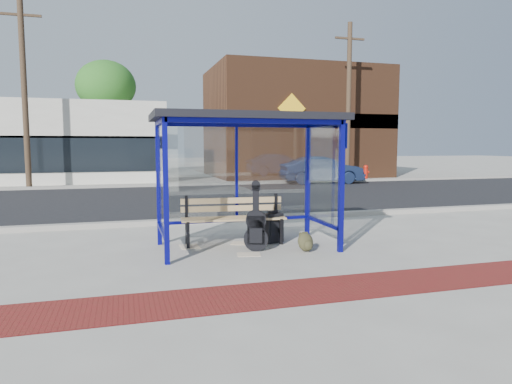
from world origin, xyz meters
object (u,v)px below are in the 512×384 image
object	(u,v)px
bench	(233,216)
parked_car	(322,170)
suitcase	(273,228)
backpack	(306,242)
guitar_bag	(256,227)
fire_hydrant	(366,172)

from	to	relation	value
bench	parked_car	size ratio (longest dim) A/B	0.50
suitcase	backpack	size ratio (longest dim) A/B	1.80
suitcase	parked_car	distance (m)	13.91
bench	suitcase	xyz separation A→B (m)	(0.75, -0.16, -0.24)
guitar_bag	suitcase	xyz separation A→B (m)	(0.51, 0.57, -0.14)
backpack	fire_hydrant	bearing A→B (deg)	48.49
guitar_bag	fire_hydrant	size ratio (longest dim) A/B	1.42
backpack	fire_hydrant	distance (m)	16.91
bench	guitar_bag	bearing A→B (deg)	-67.33
backpack	bench	bearing A→B (deg)	128.20
backpack	parked_car	bearing A→B (deg)	56.18
bench	suitcase	distance (m)	0.80
guitar_bag	suitcase	bearing A→B (deg)	63.95
bench	backpack	bearing A→B (deg)	-39.11
parked_car	suitcase	bearing A→B (deg)	156.63
fire_hydrant	bench	bearing A→B (deg)	-128.20
parked_car	fire_hydrant	xyz separation A→B (m)	(3.00, 1.04, -0.21)
guitar_bag	backpack	bearing A→B (deg)	-3.61
suitcase	fire_hydrant	size ratio (longest dim) A/B	0.75
bench	backpack	size ratio (longest dim) A/B	5.80
parked_car	fire_hydrant	distance (m)	3.18
backpack	fire_hydrant	world-z (taller)	fire_hydrant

